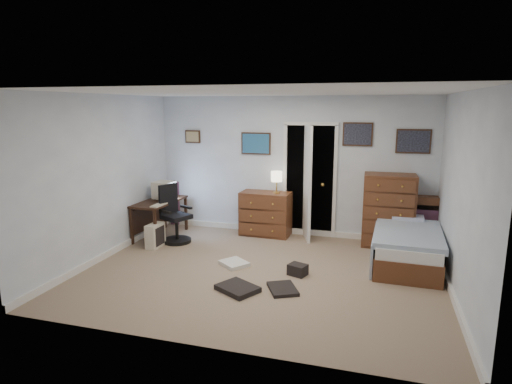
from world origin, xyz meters
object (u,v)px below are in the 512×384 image
at_px(computer_desk, 156,209).
at_px(low_dresser, 266,214).
at_px(tall_dresser, 388,210).
at_px(bed, 406,246).
at_px(office_chair, 174,220).

relative_size(computer_desk, low_dresser, 1.31).
height_order(computer_desk, low_dresser, low_dresser).
distance_m(tall_dresser, bed, 0.90).
bearing_deg(low_dresser, tall_dresser, 2.13).
distance_m(office_chair, tall_dresser, 3.64).
xyz_separation_m(computer_desk, office_chair, (0.46, -0.19, -0.13)).
bearing_deg(computer_desk, tall_dresser, 11.03).
height_order(computer_desk, tall_dresser, tall_dresser).
height_order(office_chair, tall_dresser, tall_dresser).
relative_size(low_dresser, tall_dresser, 0.73).
relative_size(office_chair, low_dresser, 1.11).
height_order(low_dresser, tall_dresser, tall_dresser).
bearing_deg(low_dresser, computer_desk, -158.56).
distance_m(computer_desk, tall_dresser, 4.05).
distance_m(low_dresser, bed, 2.53).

